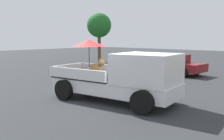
{
  "coord_description": "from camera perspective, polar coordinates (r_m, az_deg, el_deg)",
  "views": [
    {
      "loc": [
        6.53,
        -7.28,
        2.47
      ],
      "look_at": [
        -0.67,
        0.59,
        1.1
      ],
      "focal_mm": 41.0,
      "sensor_mm": 36.0,
      "label": 1
    }
  ],
  "objects": [
    {
      "name": "pickup_truck_main",
      "position": [
        9.68,
        2.56,
        -1.51
      ],
      "size": [
        5.26,
        2.8,
        2.38
      ],
      "rotation": [
        0.0,
        0.0,
        0.14
      ],
      "color": "black",
      "rests_on": "ground"
    },
    {
      "name": "parked_sedan_near",
      "position": [
        17.66,
        13.08,
        1.52
      ],
      "size": [
        4.38,
        2.13,
        1.33
      ],
      "rotation": [
        0.0,
        0.0,
        -0.05
      ],
      "color": "black",
      "rests_on": "ground"
    },
    {
      "name": "ground_plane",
      "position": [
        10.09,
        0.52,
        -6.86
      ],
      "size": [
        80.0,
        80.0,
        0.0
      ],
      "primitive_type": "plane",
      "color": "#2D3033"
    },
    {
      "name": "tree_by_lot",
      "position": [
        26.15,
        -2.89,
        9.85
      ],
      "size": [
        2.46,
        2.46,
        4.9
      ],
      "color": "brown",
      "rests_on": "ground"
    }
  ]
}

